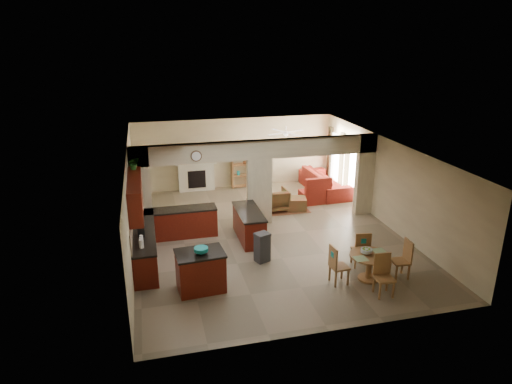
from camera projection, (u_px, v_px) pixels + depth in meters
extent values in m
plane|color=#766851|center=(267.00, 235.00, 14.20)|extent=(10.00, 10.00, 0.00)
plane|color=white|center=(268.00, 147.00, 13.28)|extent=(10.00, 10.00, 0.00)
plane|color=beige|center=(235.00, 153.00, 18.32)|extent=(8.00, 0.00, 8.00)
plane|color=beige|center=(333.00, 272.00, 9.15)|extent=(8.00, 0.00, 8.00)
plane|color=beige|center=(130.00, 204.00, 12.83)|extent=(0.00, 10.00, 10.00)
plane|color=beige|center=(387.00, 183.00, 14.64)|extent=(0.00, 10.00, 10.00)
cube|color=beige|center=(141.00, 192.00, 13.81)|extent=(0.60, 0.25, 2.80)
cube|color=beige|center=(259.00, 192.00, 14.75)|extent=(0.80, 0.25, 2.20)
cube|color=beige|center=(365.00, 175.00, 15.49)|extent=(0.60, 0.25, 2.80)
cube|color=beige|center=(259.00, 149.00, 14.29)|extent=(8.00, 0.25, 0.60)
cube|color=#460D08|center=(145.00, 246.00, 12.48)|extent=(0.60, 3.20, 0.86)
cube|color=black|center=(143.00, 231.00, 12.33)|extent=(0.62, 3.22, 0.05)
cube|color=tan|center=(132.00, 221.00, 12.17)|extent=(0.02, 3.20, 0.55)
cube|color=#460D08|center=(181.00, 223.00, 13.99)|extent=(2.20, 0.60, 0.86)
cube|color=black|center=(180.00, 209.00, 13.84)|extent=(2.22, 0.62, 0.05)
cube|color=#460D08|center=(135.00, 195.00, 11.97)|extent=(0.35, 2.40, 0.90)
cube|color=#460D08|center=(249.00, 225.00, 13.83)|extent=(0.65, 1.80, 0.86)
cube|color=black|center=(249.00, 212.00, 13.68)|extent=(0.70, 1.85, 0.05)
cube|color=silver|center=(256.00, 237.00, 13.05)|extent=(0.58, 0.04, 0.70)
cylinder|color=#4E311A|center=(196.00, 156.00, 13.72)|extent=(0.34, 0.03, 0.34)
cube|color=brown|center=(284.00, 208.00, 16.39)|extent=(1.60, 1.30, 0.01)
cube|color=beige|center=(196.00, 177.00, 18.09)|extent=(1.40, 0.28, 1.10)
cube|color=black|center=(197.00, 179.00, 17.98)|extent=(0.70, 0.04, 0.70)
cube|color=beige|center=(196.00, 163.00, 17.88)|extent=(1.60, 0.35, 0.10)
cube|color=brown|center=(244.00, 166.00, 18.40)|extent=(1.00, 0.32, 1.80)
cube|color=white|center=(355.00, 169.00, 16.81)|extent=(0.02, 0.90, 1.90)
cube|color=white|center=(336.00, 158.00, 18.37)|extent=(0.02, 0.90, 1.90)
cube|color=white|center=(345.00, 167.00, 17.64)|extent=(0.02, 0.70, 2.10)
cube|color=#3F1E19|center=(361.00, 174.00, 16.25)|extent=(0.10, 0.28, 2.30)
cube|color=#3F1E19|center=(347.00, 165.00, 17.35)|extent=(0.10, 0.28, 2.30)
cube|color=#3F1E19|center=(341.00, 162.00, 17.81)|extent=(0.10, 0.28, 2.30)
cube|color=#3F1E19|center=(330.00, 154.00, 18.91)|extent=(0.10, 0.28, 2.30)
cylinder|color=white|center=(286.00, 133.00, 16.45)|extent=(1.00, 1.00, 0.10)
cube|color=#460D08|center=(201.00, 272.00, 11.04)|extent=(1.16, 0.86, 0.95)
cube|color=black|center=(200.00, 253.00, 10.88)|extent=(1.22, 0.91, 0.05)
cylinder|color=teal|center=(201.00, 251.00, 10.78)|extent=(0.33, 0.33, 0.16)
cube|color=#2F3032|center=(262.00, 248.00, 12.46)|extent=(0.45, 0.42, 0.77)
cylinder|color=brown|center=(370.00, 256.00, 11.42)|extent=(1.02, 1.02, 0.04)
cylinder|color=brown|center=(369.00, 267.00, 11.53)|extent=(0.15, 0.15, 0.66)
cylinder|color=brown|center=(368.00, 278.00, 11.64)|extent=(0.52, 0.52, 0.06)
cylinder|color=#73A623|center=(366.00, 251.00, 11.44)|extent=(0.29, 0.29, 0.16)
imported|color=maroon|center=(325.00, 181.00, 18.00)|extent=(2.89, 1.22, 0.83)
cube|color=maroon|center=(315.00, 196.00, 16.97)|extent=(1.05, 0.87, 0.40)
imported|color=maroon|center=(276.00, 200.00, 16.12)|extent=(0.86, 0.89, 0.77)
cube|color=maroon|center=(297.00, 204.00, 16.19)|extent=(0.71, 0.71, 0.44)
imported|color=#154913|center=(134.00, 163.00, 12.61)|extent=(0.38, 0.36, 0.34)
cube|color=brown|center=(360.00, 250.00, 12.21)|extent=(0.48, 0.48, 0.05)
cube|color=brown|center=(364.00, 255.00, 12.46)|extent=(0.04, 0.04, 0.44)
cube|color=brown|center=(352.00, 255.00, 12.43)|extent=(0.04, 0.04, 0.44)
cube|color=brown|center=(368.00, 261.00, 12.14)|extent=(0.04, 0.04, 0.44)
cube|color=brown|center=(355.00, 261.00, 12.11)|extent=(0.04, 0.04, 0.44)
cube|color=brown|center=(363.00, 243.00, 11.93)|extent=(0.42, 0.11, 0.55)
cube|color=teal|center=(364.00, 241.00, 11.88)|extent=(0.14, 0.03, 0.14)
cube|color=brown|center=(400.00, 261.00, 11.60)|extent=(0.44, 0.44, 0.05)
cube|color=brown|center=(390.00, 267.00, 11.80)|extent=(0.04, 0.04, 0.44)
cube|color=brown|center=(396.00, 273.00, 11.49)|extent=(0.04, 0.04, 0.44)
cube|color=brown|center=(402.00, 266.00, 11.87)|extent=(0.04, 0.04, 0.44)
cube|color=brown|center=(409.00, 272.00, 11.55)|extent=(0.04, 0.04, 0.44)
cube|color=brown|center=(408.00, 250.00, 11.54)|extent=(0.06, 0.42, 0.55)
cube|color=teal|center=(409.00, 248.00, 11.52)|extent=(0.02, 0.14, 0.14)
cube|color=brown|center=(384.00, 278.00, 10.79)|extent=(0.44, 0.44, 0.05)
cube|color=brown|center=(380.00, 291.00, 10.68)|extent=(0.04, 0.04, 0.44)
cube|color=brown|center=(393.00, 290.00, 10.74)|extent=(0.04, 0.04, 0.44)
cube|color=brown|center=(374.00, 284.00, 11.00)|extent=(0.04, 0.04, 0.44)
cube|color=brown|center=(387.00, 283.00, 11.06)|extent=(0.04, 0.04, 0.44)
cube|color=brown|center=(382.00, 263.00, 10.87)|extent=(0.42, 0.07, 0.55)
cube|color=teal|center=(382.00, 260.00, 10.87)|extent=(0.14, 0.02, 0.14)
cube|color=brown|center=(339.00, 267.00, 11.34)|extent=(0.44, 0.44, 0.05)
cube|color=brown|center=(348.00, 277.00, 11.31)|extent=(0.04, 0.04, 0.44)
cube|color=brown|center=(342.00, 271.00, 11.61)|extent=(0.04, 0.04, 0.44)
cube|color=brown|center=(336.00, 279.00, 11.21)|extent=(0.04, 0.04, 0.44)
cube|color=brown|center=(330.00, 273.00, 11.52)|extent=(0.04, 0.04, 0.44)
cube|color=brown|center=(333.00, 257.00, 11.19)|extent=(0.06, 0.42, 0.55)
cube|color=teal|center=(332.00, 255.00, 11.16)|extent=(0.02, 0.14, 0.14)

